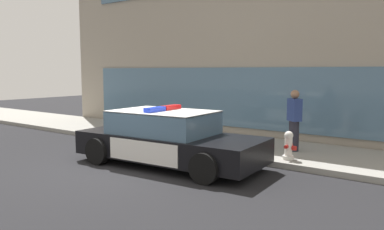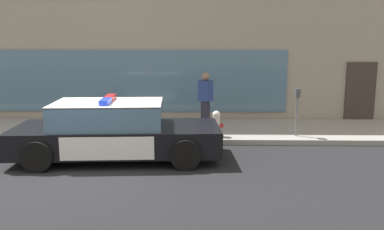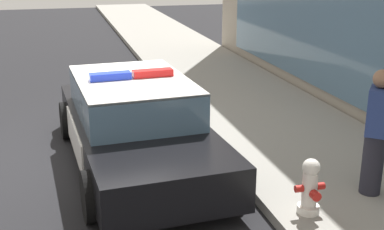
% 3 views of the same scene
% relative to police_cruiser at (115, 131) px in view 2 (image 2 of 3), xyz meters
% --- Properties ---
extents(ground, '(48.00, 48.00, 0.00)m').
position_rel_police_cruiser_xyz_m(ground, '(-0.76, -0.55, -0.68)').
color(ground, black).
extents(sidewalk, '(48.00, 3.10, 0.15)m').
position_rel_police_cruiser_xyz_m(sidewalk, '(-0.76, 2.89, -0.60)').
color(sidewalk, gray).
rests_on(sidewalk, ground).
extents(storefront_building, '(20.93, 8.47, 8.20)m').
position_rel_police_cruiser_xyz_m(storefront_building, '(1.19, 8.68, 3.42)').
color(storefront_building, gray).
rests_on(storefront_building, ground).
extents(police_cruiser, '(4.95, 2.35, 1.49)m').
position_rel_police_cruiser_xyz_m(police_cruiser, '(0.00, 0.00, 0.00)').
color(police_cruiser, black).
rests_on(police_cruiser, ground).
extents(fire_hydrant, '(0.34, 0.39, 0.73)m').
position_rel_police_cruiser_xyz_m(fire_hydrant, '(2.49, 1.78, -0.18)').
color(fire_hydrant, silver).
rests_on(fire_hydrant, sidewalk).
extents(pedestrian_on_sidewalk, '(0.47, 0.45, 1.71)m').
position_rel_police_cruiser_xyz_m(pedestrian_on_sidewalk, '(2.19, 2.85, 0.33)').
color(pedestrian_on_sidewalk, '#23232D').
rests_on(pedestrian_on_sidewalk, sidewalk).
extents(parking_meter, '(0.12, 0.18, 1.34)m').
position_rel_police_cruiser_xyz_m(parking_meter, '(4.74, 1.89, 0.40)').
color(parking_meter, slate).
rests_on(parking_meter, sidewalk).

